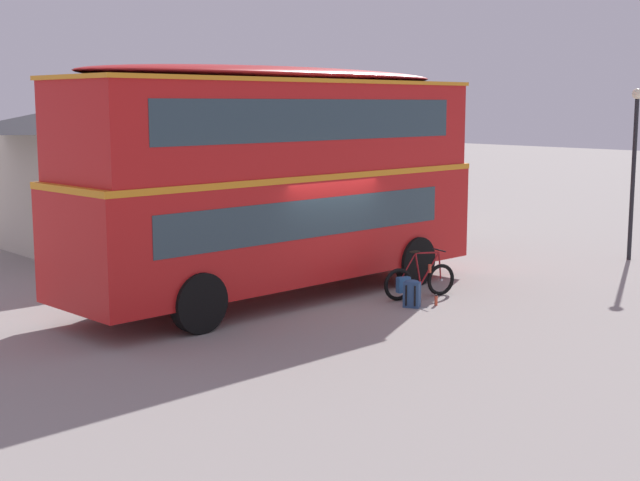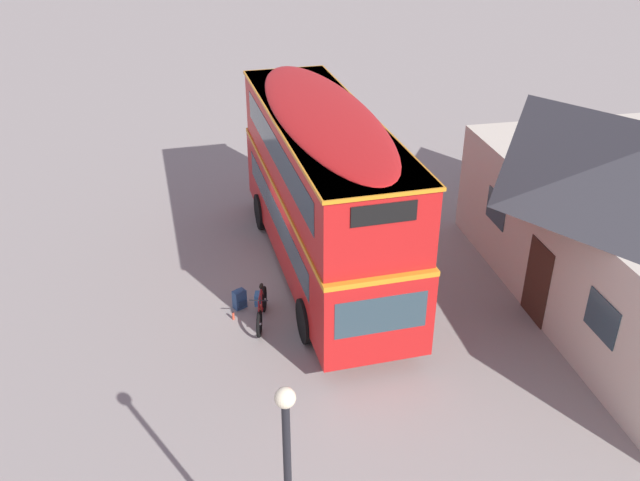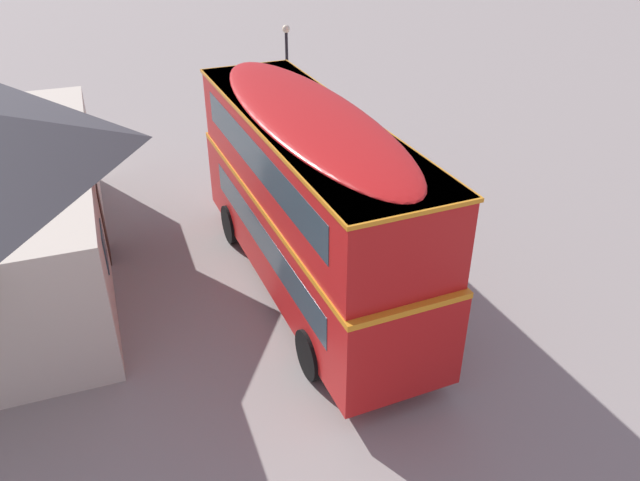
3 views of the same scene
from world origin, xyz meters
The scene contains 6 objects.
ground_plane centered at (0.00, 0.00, 0.00)m, with size 120.00×120.00×0.00m, color gray.
double_decker_bus centered at (-0.42, 0.63, 2.64)m, with size 9.85×3.10×4.79m.
touring_bicycle centered at (1.68, -1.35, 0.37)m, with size 1.72×0.58×1.02m.
backpack_on_ground centered at (0.99, -1.83, 0.29)m, with size 0.35×0.39×0.56m.
water_bottle_red_squeeze centered at (1.47, -2.04, 0.10)m, with size 0.06×0.06×0.22m.
street_lamp centered at (9.30, -1.80, 2.75)m, with size 0.28×0.28×4.43m.
Camera 3 is at (-12.93, 4.77, 9.26)m, focal length 35.03 mm.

